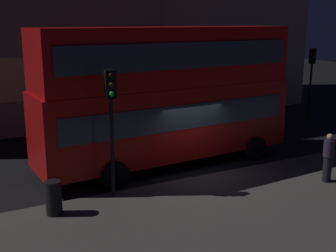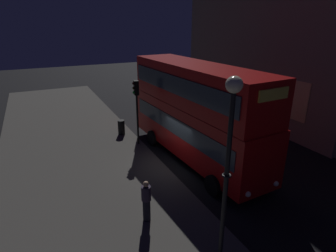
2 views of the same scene
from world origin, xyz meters
name	(u,v)px [view 1 (image 1 of 2)]	position (x,y,z in m)	size (l,w,h in m)	color
ground_plane	(195,174)	(0.00, 0.00, 0.00)	(80.00, 80.00, 0.00)	black
sidewalk_slab	(280,223)	(0.00, -4.59, 0.06)	(44.00, 8.21, 0.12)	#4C4944
double_decker_bus	(167,90)	(-0.42, 1.43, 2.95)	(10.25, 3.20, 5.29)	#B20F0F
traffic_light_near_kerb	(111,107)	(-3.46, -0.80, 2.98)	(0.35, 0.38, 3.98)	black
traffic_light_far_side	(311,69)	(10.49, 4.93, 2.89)	(0.38, 0.39, 4.02)	black
pedestrian	(328,157)	(3.48, -2.98, 0.99)	(0.37, 0.37, 1.70)	black
litter_bin	(54,198)	(-5.44, -1.27, 0.62)	(0.46, 0.46, 0.99)	black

